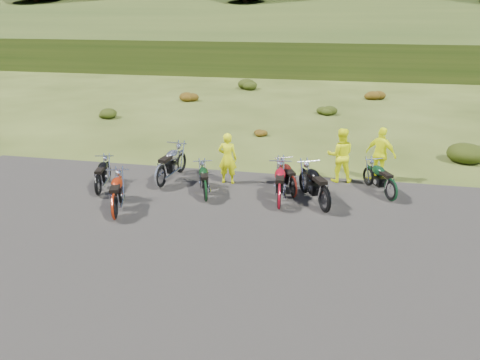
% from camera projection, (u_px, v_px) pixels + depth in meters
% --- Properties ---
extents(ground, '(300.00, 300.00, 0.00)m').
position_uv_depth(ground, '(219.00, 218.00, 13.27)').
color(ground, '#323D14').
rests_on(ground, ground).
extents(gravel_pad, '(20.00, 12.00, 0.04)m').
position_uv_depth(gravel_pad, '(200.00, 252.00, 11.43)').
color(gravel_pad, black).
rests_on(gravel_pad, ground).
extents(hill_slope, '(300.00, 45.97, 9.37)m').
position_uv_depth(hill_slope, '(315.00, 54.00, 59.18)').
color(hill_slope, '#2A3D14').
rests_on(hill_slope, ground).
extents(hill_plateau, '(300.00, 90.00, 9.17)m').
position_uv_depth(hill_plateau, '(328.00, 31.00, 114.27)').
color(hill_plateau, '#2A3D14').
rests_on(hill_plateau, ground).
extents(shrub_1, '(1.03, 1.03, 0.61)m').
position_uv_depth(shrub_1, '(107.00, 112.00, 25.26)').
color(shrub_1, black).
rests_on(shrub_1, ground).
extents(shrub_2, '(1.30, 1.30, 0.77)m').
position_uv_depth(shrub_2, '(188.00, 95.00, 29.55)').
color(shrub_2, '#5E2E0B').
rests_on(shrub_2, ground).
extents(shrub_3, '(1.56, 1.56, 0.92)m').
position_uv_depth(shrub_3, '(248.00, 83.00, 33.84)').
color(shrub_3, black).
rests_on(shrub_3, ground).
extents(shrub_4, '(0.77, 0.77, 0.45)m').
position_uv_depth(shrub_4, '(259.00, 131.00, 21.71)').
color(shrub_4, '#5E2E0B').
rests_on(shrub_4, ground).
extents(shrub_5, '(1.03, 1.03, 0.61)m').
position_uv_depth(shrub_5, '(326.00, 109.00, 26.00)').
color(shrub_5, black).
rests_on(shrub_5, ground).
extents(shrub_6, '(1.30, 1.30, 0.77)m').
position_uv_depth(shrub_6, '(374.00, 93.00, 30.29)').
color(shrub_6, '#5E2E0B').
rests_on(shrub_6, ground).
extents(shrub_7, '(1.56, 1.56, 0.92)m').
position_uv_depth(shrub_7, '(472.00, 150.00, 18.05)').
color(shrub_7, black).
rests_on(shrub_7, ground).
extents(motorcycle_0, '(1.07, 2.01, 1.00)m').
position_uv_depth(motorcycle_0, '(99.00, 196.00, 14.85)').
color(motorcycle_0, black).
rests_on(motorcycle_0, ground).
extents(motorcycle_1, '(1.33, 2.23, 1.11)m').
position_uv_depth(motorcycle_1, '(116.00, 220.00, 13.17)').
color(motorcycle_1, maroon).
rests_on(motorcycle_1, ground).
extents(motorcycle_2, '(1.24, 2.00, 0.99)m').
position_uv_depth(motorcycle_2, '(206.00, 202.00, 14.39)').
color(motorcycle_2, black).
rests_on(motorcycle_2, ground).
extents(motorcycle_3, '(1.04, 2.42, 1.23)m').
position_uv_depth(motorcycle_3, '(161.00, 189.00, 15.45)').
color(motorcycle_3, '#B4B4B9').
rests_on(motorcycle_3, ground).
extents(motorcycle_4, '(1.36, 2.01, 1.00)m').
position_uv_depth(motorcycle_4, '(293.00, 198.00, 14.71)').
color(motorcycle_4, '#46110B').
rests_on(motorcycle_4, ground).
extents(motorcycle_5, '(1.70, 2.38, 1.20)m').
position_uv_depth(motorcycle_5, '(324.00, 213.00, 13.63)').
color(motorcycle_5, black).
rests_on(motorcycle_5, ground).
extents(motorcycle_6, '(0.95, 2.23, 1.13)m').
position_uv_depth(motorcycle_6, '(279.00, 209.00, 13.86)').
color(motorcycle_6, maroon).
rests_on(motorcycle_6, ground).
extents(motorcycle_7, '(1.50, 2.08, 1.04)m').
position_uv_depth(motorcycle_7, '(389.00, 201.00, 14.43)').
color(motorcycle_7, black).
rests_on(motorcycle_7, ground).
extents(person_middle, '(0.64, 0.42, 1.74)m').
position_uv_depth(person_middle, '(228.00, 159.00, 15.60)').
color(person_middle, '#E3ED0C').
rests_on(person_middle, ground).
extents(person_right_a, '(0.98, 0.81, 1.85)m').
position_uv_depth(person_right_a, '(340.00, 156.00, 15.74)').
color(person_right_a, '#E3ED0C').
rests_on(person_right_a, ground).
extents(person_right_b, '(1.16, 0.95, 1.85)m').
position_uv_depth(person_right_b, '(381.00, 155.00, 15.85)').
color(person_right_b, '#E3ED0C').
rests_on(person_right_b, ground).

